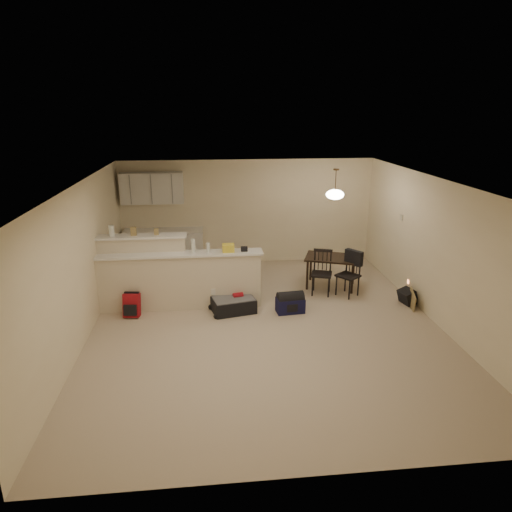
{
  "coord_description": "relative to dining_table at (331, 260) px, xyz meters",
  "views": [
    {
      "loc": [
        -0.94,
        -7.2,
        3.63
      ],
      "look_at": [
        -0.1,
        0.7,
        1.05
      ],
      "focal_mm": 32.0,
      "sensor_mm": 36.0,
      "label": 1
    }
  ],
  "objects": [
    {
      "name": "suitcase",
      "position": [
        -2.13,
        -1.05,
        -0.45
      ],
      "size": [
        0.86,
        0.66,
        0.26
      ],
      "primitive_type": "cube",
      "rotation": [
        0.0,
        0.0,
        0.22
      ],
      "color": "black",
      "rests_on": "ground"
    },
    {
      "name": "red_backpack",
      "position": [
        -3.98,
        -1.05,
        -0.37
      ],
      "size": [
        0.31,
        0.21,
        0.43
      ],
      "primitive_type": "cube",
      "rotation": [
        0.0,
        0.0,
        -0.13
      ],
      "color": "#A4121C",
      "rests_on": "ground"
    },
    {
      "name": "bottle_a",
      "position": [
        -2.84,
        -0.76,
        0.64
      ],
      "size": [
        0.07,
        0.07,
        0.26
      ],
      "primitive_type": "cylinder",
      "color": "silver",
      "rests_on": "breakfast_bar"
    },
    {
      "name": "navy_duffel",
      "position": [
        -1.08,
        -1.18,
        -0.44
      ],
      "size": [
        0.54,
        0.33,
        0.28
      ],
      "primitive_type": "cube",
      "rotation": [
        0.0,
        0.0,
        0.1
      ],
      "color": "#12123A",
      "rests_on": "ground"
    },
    {
      "name": "black_daypack",
      "position": [
        1.25,
        -1.05,
        -0.44
      ],
      "size": [
        0.29,
        0.37,
        0.29
      ],
      "primitive_type": "cube",
      "rotation": [
        0.0,
        0.0,
        1.79
      ],
      "color": "black",
      "rests_on": "ground"
    },
    {
      "name": "pouch",
      "position": [
        -1.89,
        -0.76,
        0.55
      ],
      "size": [
        0.12,
        0.1,
        0.08
      ],
      "primitive_type": "cube",
      "color": "#9B8450",
      "rests_on": "breakfast_bar"
    },
    {
      "name": "room",
      "position": [
        -1.6,
        -1.66,
        0.67
      ],
      "size": [
        7.0,
        7.02,
        2.5
      ],
      "color": "#C5B298",
      "rests_on": "ground"
    },
    {
      "name": "pendant_lamp",
      "position": [
        0.0,
        0.0,
        1.41
      ],
      "size": [
        0.36,
        0.36,
        0.62
      ],
      "color": "brown",
      "rests_on": "room"
    },
    {
      "name": "breakfast_bar",
      "position": [
        -3.35,
        -0.68,
        0.02
      ],
      "size": [
        3.08,
        0.58,
        1.39
      ],
      "color": "beige",
      "rests_on": "ground"
    },
    {
      "name": "dining_table",
      "position": [
        0.0,
        0.0,
        0.0
      ],
      "size": [
        1.24,
        1.03,
        0.66
      ],
      "rotation": [
        0.0,
        0.0,
        -0.35
      ],
      "color": "black",
      "rests_on": "ground"
    },
    {
      "name": "dining_chair_near",
      "position": [
        -0.3,
        -0.38,
        -0.13
      ],
      "size": [
        0.5,
        0.48,
        0.91
      ],
      "primitive_type": null,
      "rotation": [
        0.0,
        0.0,
        -0.32
      ],
      "color": "black",
      "rests_on": "ground"
    },
    {
      "name": "upper_cabinets",
      "position": [
        -3.8,
        1.66,
        1.32
      ],
      "size": [
        1.4,
        0.34,
        0.7
      ],
      "primitive_type": "cube",
      "color": "white",
      "rests_on": "room"
    },
    {
      "name": "kitchen_counter",
      "position": [
        -3.6,
        1.53,
        -0.13
      ],
      "size": [
        1.8,
        0.6,
        0.9
      ],
      "primitive_type": "cube",
      "color": "white",
      "rests_on": "ground"
    },
    {
      "name": "jar",
      "position": [
        -4.32,
        -0.54,
        0.91
      ],
      "size": [
        0.1,
        0.1,
        0.2
      ],
      "primitive_type": "cylinder",
      "color": "silver",
      "rests_on": "breakfast_bar"
    },
    {
      "name": "cardboard_sheet",
      "position": [
        1.25,
        -1.25,
        -0.42
      ],
      "size": [
        0.1,
        0.44,
        0.34
      ],
      "primitive_type": "cube",
      "rotation": [
        0.0,
        0.0,
        1.38
      ],
      "color": "#9B8450",
      "rests_on": "ground"
    },
    {
      "name": "cereal_box",
      "position": [
        -3.92,
        -0.54,
        0.89
      ],
      "size": [
        0.1,
        0.07,
        0.16
      ],
      "primitive_type": "cube",
      "color": "#9B8450",
      "rests_on": "breakfast_bar"
    },
    {
      "name": "thermostat",
      "position": [
        1.39,
        -0.11,
        0.92
      ],
      "size": [
        0.02,
        0.12,
        0.12
      ],
      "primitive_type": "cube",
      "color": "beige",
      "rests_on": "room"
    },
    {
      "name": "small_box",
      "position": [
        -3.51,
        -0.54,
        0.87
      ],
      "size": [
        0.08,
        0.06,
        0.12
      ],
      "primitive_type": "cube",
      "color": "#9B8450",
      "rests_on": "breakfast_bar"
    },
    {
      "name": "dining_chair_far",
      "position": [
        0.21,
        -0.51,
        -0.13
      ],
      "size": [
        0.54,
        0.54,
        0.91
      ],
      "primitive_type": null,
      "rotation": [
        0.0,
        0.0,
        -0.92
      ],
      "color": "black",
      "rests_on": "ground"
    },
    {
      "name": "bottle_b",
      "position": [
        -2.56,
        -0.76,
        0.6
      ],
      "size": [
        0.06,
        0.06,
        0.18
      ],
      "primitive_type": "cylinder",
      "color": "silver",
      "rests_on": "breakfast_bar"
    },
    {
      "name": "bag_lump",
      "position": [
        -2.19,
        -0.76,
        0.58
      ],
      "size": [
        0.22,
        0.18,
        0.14
      ],
      "primitive_type": "cube",
      "color": "#9B8450",
      "rests_on": "breakfast_bar"
    }
  ]
}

